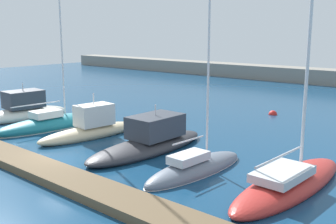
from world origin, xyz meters
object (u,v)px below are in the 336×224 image
at_px(sailboat_teal_second, 52,123).
at_px(motorboat_sand_third, 92,128).
at_px(sailboat_slate_fifth, 195,167).
at_px(motorboat_charcoal_fourth, 150,140).
at_px(motorboat_ivory_nearest, 21,112).
at_px(mooring_buoy_red, 273,115).
at_px(sailboat_red_sixth, 290,182).

bearing_deg(sailboat_teal_second, motorboat_sand_third, -83.08).
distance_m(sailboat_teal_second, sailboat_slate_fifth, 14.51).
relative_size(motorboat_sand_third, motorboat_charcoal_fourth, 0.85).
bearing_deg(sailboat_teal_second, motorboat_charcoal_fourth, -83.17).
xyz_separation_m(motorboat_ivory_nearest, sailboat_slate_fifth, (19.34, -0.93, -0.36)).
bearing_deg(mooring_buoy_red, sailboat_red_sixth, -61.19).
xyz_separation_m(motorboat_sand_third, sailboat_slate_fifth, (10.01, -1.09, -0.40)).
distance_m(motorboat_sand_third, mooring_buoy_red, 16.74).
xyz_separation_m(sailboat_teal_second, motorboat_sand_third, (4.48, 0.27, 0.24)).
height_order(sailboat_teal_second, motorboat_charcoal_fourth, sailboat_teal_second).
relative_size(sailboat_teal_second, motorboat_charcoal_fourth, 2.11).
bearing_deg(sailboat_red_sixth, sailboat_slate_fifth, 104.53).
bearing_deg(motorboat_ivory_nearest, sailboat_teal_second, -86.94).
bearing_deg(sailboat_slate_fifth, sailboat_teal_second, 89.69).
xyz_separation_m(motorboat_charcoal_fourth, sailboat_red_sixth, (9.41, -0.35, -0.28)).
bearing_deg(mooring_buoy_red, motorboat_sand_third, -112.04).
xyz_separation_m(motorboat_ivory_nearest, sailboat_red_sixth, (24.16, 0.12, -0.27)).
distance_m(motorboat_ivory_nearest, motorboat_sand_third, 9.34).
distance_m(motorboat_ivory_nearest, sailboat_slate_fifth, 19.37).
height_order(motorboat_charcoal_fourth, sailboat_slate_fifth, sailboat_slate_fifth).
bearing_deg(sailboat_slate_fifth, sailboat_red_sixth, -74.82).
relative_size(sailboat_teal_second, mooring_buoy_red, 26.96).
distance_m(motorboat_ivory_nearest, mooring_buoy_red, 22.12).
distance_m(motorboat_charcoal_fourth, sailboat_slate_fifth, 4.81).
bearing_deg(sailboat_teal_second, mooring_buoy_red, -30.85).
bearing_deg(motorboat_sand_third, sailboat_slate_fifth, -90.28).
distance_m(sailboat_teal_second, motorboat_charcoal_fourth, 9.91).
distance_m(motorboat_charcoal_fourth, sailboat_red_sixth, 9.42).
bearing_deg(motorboat_charcoal_fourth, sailboat_teal_second, 93.99).
height_order(motorboat_sand_third, mooring_buoy_red, motorboat_sand_third).
distance_m(sailboat_red_sixth, mooring_buoy_red, 17.74).
relative_size(motorboat_charcoal_fourth, mooring_buoy_red, 12.81).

